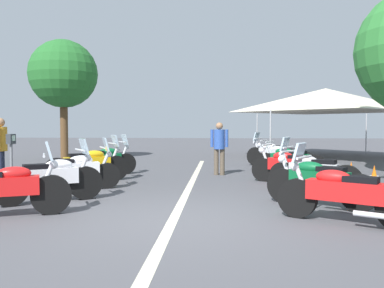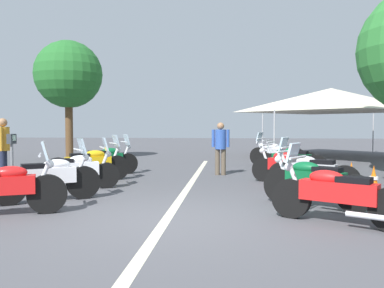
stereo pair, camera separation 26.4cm
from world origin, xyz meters
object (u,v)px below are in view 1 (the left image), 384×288
Objects in this scene: motorcycle_right_row_4 at (289,160)px; motorcycle_right_row_5 at (282,157)px; event_tent at (326,100)px; motorcycle_right_row_3 at (289,166)px; traffic_cone_2 at (374,180)px; motorcycle_left_row_0 at (4,188)px; motorcycle_right_row_1 at (318,182)px; motorcycle_left_row_3 at (89,164)px; bystander_2 at (1,145)px; motorcycle_right_row_2 at (312,172)px; bystander_1 at (219,144)px; motorcycle_left_row_1 at (51,178)px; motorcycle_right_row_0 at (343,193)px; motorcycle_left_row_2 at (74,170)px; traffic_cone_1 at (351,175)px; roadside_tree_2 at (63,74)px; motorcycle_left_row_4 at (104,160)px; parking_meter at (11,152)px; motorcycle_right_row_6 at (273,153)px.

motorcycle_right_row_5 is at bearing -61.76° from motorcycle_right_row_4.
motorcycle_right_row_3 is at bearing 160.33° from event_tent.
traffic_cone_2 is at bearing 171.32° from event_tent.
motorcycle_left_row_0 is 3.26× the size of traffic_cone_2.
motorcycle_right_row_1 is 0.87× the size of motorcycle_right_row_5.
motorcycle_left_row_3 reaches higher than motorcycle_right_row_5.
event_tent is at bearing 33.37° from motorcycle_left_row_0.
bystander_2 is (-3.20, 7.57, 0.52)m from motorcycle_right_row_5.
bystander_2 reaches higher than motorcycle_right_row_2.
motorcycle_left_row_1 is at bearing -31.11° from bystander_1.
bystander_1 is at bearing -41.12° from motorcycle_right_row_0.
motorcycle_left_row_2 is 1.09× the size of motorcycle_right_row_2.
event_tent is (9.41, -1.79, 2.36)m from traffic_cone_1.
motorcycle_right_row_0 is at bearing -141.19° from roadside_tree_2.
motorcycle_left_row_3 is at bearing 65.78° from motorcycle_left_row_0.
traffic_cone_1 is at bearing -17.46° from motorcycle_left_row_2.
motorcycle_right_row_2 reaches higher than motorcycle_right_row_0.
motorcycle_right_row_4 reaches higher than motorcycle_right_row_5.
parking_meter reaches higher than motorcycle_left_row_4.
motorcycle_right_row_1 is at bearing -42.02° from motorcycle_left_row_2.
motorcycle_right_row_1 is at bearing 118.89° from motorcycle_right_row_3.
motorcycle_left_row_3 is at bearing 137.06° from event_tent.
traffic_cone_2 is 13.02m from roadside_tree_2.
motorcycle_right_row_1 is 0.96× the size of motorcycle_right_row_2.
motorcycle_right_row_6 reaches higher than motorcycle_right_row_3.
motorcycle_right_row_2 is at bearing -62.27° from motorcycle_right_row_0.
motorcycle_right_row_6 is at bearing -3.00° from motorcycle_left_row_4.
motorcycle_left_row_4 is 6.08m from motorcycle_right_row_6.
motorcycle_left_row_3 is 1.10× the size of motorcycle_right_row_1.
event_tent reaches higher than traffic_cone_2.
event_tent reaches higher than motorcycle_right_row_0.
motorcycle_right_row_4 is at bearing 121.49° from motorcycle_right_row_6.
motorcycle_right_row_6 is 3.09× the size of traffic_cone_2.
motorcycle_left_row_3 is at bearing 50.83° from motorcycle_right_row_5.
parking_meter reaches higher than motorcycle_left_row_1.
motorcycle_left_row_0 is at bearing -55.67° from parking_meter.
motorcycle_right_row_5 is at bearing 154.58° from event_tent.
bystander_2 is (0.86, 8.94, 0.68)m from traffic_cone_2.
motorcycle_left_row_1 reaches higher than motorcycle_right_row_3.
motorcycle_right_row_5 is 3.45m from traffic_cone_1.
bystander_2 is at bearing 84.48° from traffic_cone_2.
motorcycle_left_row_2 is at bearing 19.20° from motorcycle_right_row_1.
motorcycle_right_row_2 is 0.95× the size of motorcycle_right_row_4.
motorcycle_right_row_3 is 0.98× the size of motorcycle_right_row_6.
motorcycle_right_row_2 is at bearing -132.15° from roadside_tree_2.
event_tent is (9.36, -10.50, 1.68)m from bystander_2.
motorcycle_left_row_4 is 0.94× the size of motorcycle_right_row_4.
motorcycle_left_row_0 is 1.01× the size of motorcycle_left_row_2.
motorcycle_left_row_2 is 1.54× the size of parking_meter.
motorcycle_right_row_2 reaches higher than traffic_cone_1.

